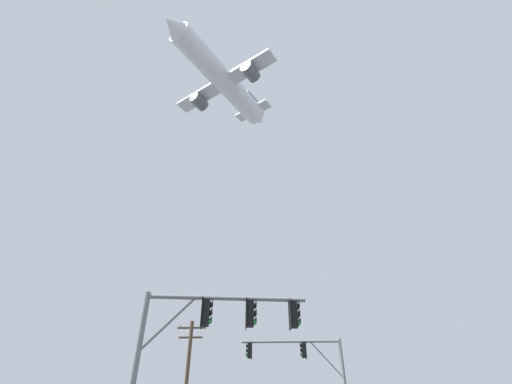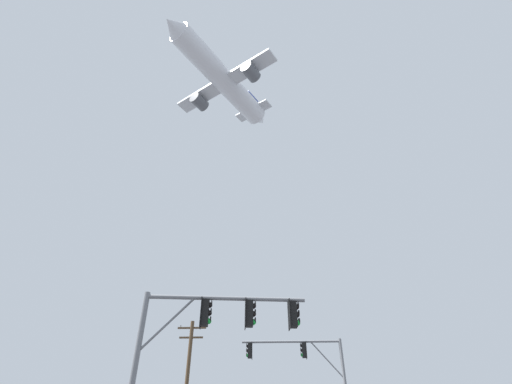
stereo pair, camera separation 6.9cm
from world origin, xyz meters
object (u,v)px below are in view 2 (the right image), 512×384
(signal_pole_far, at_px, (308,367))
(utility_pole, at_px, (187,380))
(airplane, at_px, (222,79))
(signal_pole_near, at_px, (210,331))

(signal_pole_far, bearing_deg, utility_pole, 157.04)
(airplane, bearing_deg, utility_pole, -89.07)
(signal_pole_near, bearing_deg, signal_pole_far, 70.16)
(signal_pole_near, xyz_separation_m, utility_pole, (-4.00, 15.65, 0.24))
(signal_pole_far, distance_m, airplane, 39.95)
(utility_pole, bearing_deg, airplane, 90.93)
(signal_pole_near, height_order, airplane, airplane)
(signal_pole_far, height_order, utility_pole, utility_pole)
(signal_pole_near, relative_size, utility_pole, 0.66)
(utility_pole, xyz_separation_m, airplane, (-0.07, 4.38, 38.55))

